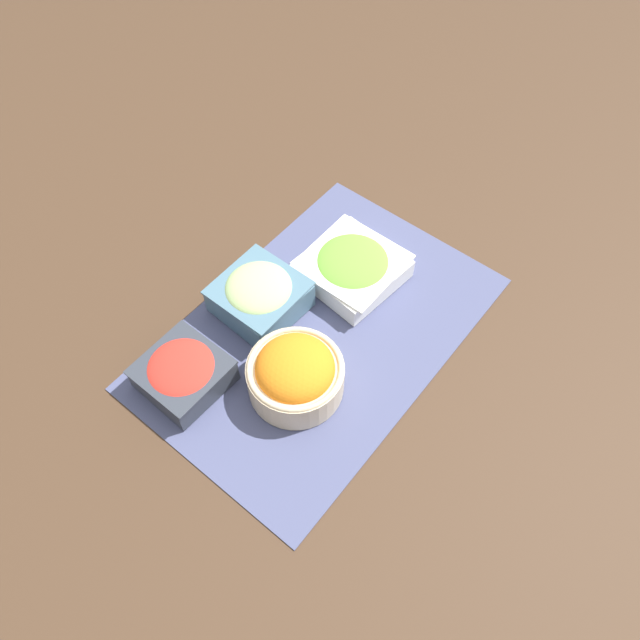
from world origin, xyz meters
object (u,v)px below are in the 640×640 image
object	(u,v)px
carrot_bowl	(295,373)
lettuce_bowl	(352,267)
tomato_bowl	(183,372)
cucumber_bowl	(259,294)

from	to	relation	value
carrot_bowl	lettuce_bowl	world-z (taller)	carrot_bowl
carrot_bowl	tomato_bowl	xyz separation A→B (m)	(-0.10, 0.13, -0.01)
lettuce_bowl	cucumber_bowl	world-z (taller)	cucumber_bowl
tomato_bowl	cucumber_bowl	bearing A→B (deg)	1.46
tomato_bowl	cucumber_bowl	distance (m)	0.17
cucumber_bowl	lettuce_bowl	bearing A→B (deg)	-27.91
carrot_bowl	cucumber_bowl	distance (m)	0.15
carrot_bowl	tomato_bowl	size ratio (longest dim) A/B	1.21
lettuce_bowl	cucumber_bowl	bearing A→B (deg)	152.09
carrot_bowl	cucumber_bowl	size ratio (longest dim) A/B	1.09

